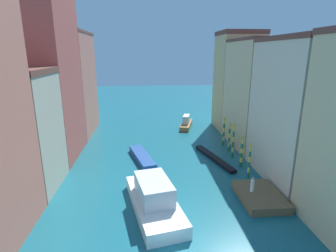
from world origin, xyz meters
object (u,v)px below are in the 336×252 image
at_px(mooring_pole_3, 229,136).
at_px(motorboat_0, 142,157).
at_px(mooring_pole_4, 224,131).
at_px(gondola_black, 214,158).
at_px(mooring_pole_2, 233,141).
at_px(motorboat_1, 186,123).
at_px(vaporetto_white, 154,198).
at_px(waterfront_dock, 260,196).
at_px(mooring_pole_0, 249,161).
at_px(mooring_pole_1, 242,151).
at_px(person_on_dock, 252,185).

height_order(mooring_pole_3, motorboat_0, mooring_pole_3).
relative_size(mooring_pole_4, gondola_black, 0.47).
bearing_deg(mooring_pole_2, mooring_pole_4, 87.71).
bearing_deg(mooring_pole_4, mooring_pole_3, -88.03).
distance_m(mooring_pole_3, motorboat_1, 13.90).
distance_m(mooring_pole_4, gondola_black, 6.83).
distance_m(mooring_pole_4, vaporetto_white, 20.64).
bearing_deg(waterfront_dock, mooring_pole_2, 85.95).
xyz_separation_m(mooring_pole_0, mooring_pole_1, (0.21, 3.07, -0.01)).
bearing_deg(motorboat_0, mooring_pole_2, -0.23).
relative_size(mooring_pole_0, mooring_pole_1, 1.01).
xyz_separation_m(person_on_dock, mooring_pole_0, (1.39, 4.51, 0.63)).
bearing_deg(mooring_pole_0, gondola_black, 114.87).
xyz_separation_m(mooring_pole_2, motorboat_1, (-4.12, 15.79, -1.63)).
relative_size(waterfront_dock, mooring_pole_2, 1.18).
xyz_separation_m(mooring_pole_1, gondola_black, (-2.83, 2.57, -1.89)).
height_order(person_on_dock, mooring_pole_2, mooring_pole_2).
relative_size(mooring_pole_3, gondola_black, 0.46).
distance_m(mooring_pole_4, motorboat_0, 13.91).
bearing_deg(mooring_pole_1, mooring_pole_4, 89.27).
bearing_deg(gondola_black, mooring_pole_4, 63.16).
xyz_separation_m(motorboat_0, motorboat_1, (8.44, 15.74, 0.42)).
bearing_deg(vaporetto_white, mooring_pole_0, 26.66).
xyz_separation_m(waterfront_dock, mooring_pole_4, (0.99, 16.28, 1.90)).
height_order(mooring_pole_0, mooring_pole_4, mooring_pole_4).
xyz_separation_m(vaporetto_white, motorboat_1, (7.20, 27.61, -0.32)).
bearing_deg(motorboat_0, mooring_pole_0, -26.65).
bearing_deg(motorboat_0, mooring_pole_1, -14.09).
distance_m(waterfront_dock, mooring_pole_2, 11.25).
distance_m(mooring_pole_0, motorboat_0, 14.03).
height_order(waterfront_dock, vaporetto_white, vaporetto_white).
height_order(mooring_pole_1, vaporetto_white, mooring_pole_1).
bearing_deg(gondola_black, vaporetto_white, -127.33).
relative_size(mooring_pole_0, gondola_black, 0.44).
distance_m(mooring_pole_2, motorboat_1, 16.40).
distance_m(mooring_pole_2, gondola_black, 3.57).
bearing_deg(mooring_pole_0, person_on_dock, -107.17).
bearing_deg(motorboat_1, mooring_pole_4, -67.67).
bearing_deg(motorboat_1, motorboat_0, -118.19).
height_order(waterfront_dock, mooring_pole_0, mooring_pole_0).
bearing_deg(mooring_pole_3, person_on_dock, -97.67).
distance_m(mooring_pole_2, vaporetto_white, 16.42).
bearing_deg(mooring_pole_0, mooring_pole_4, 88.39).
height_order(mooring_pole_0, gondola_black, mooring_pole_0).
height_order(mooring_pole_3, vaporetto_white, mooring_pole_3).
bearing_deg(gondola_black, mooring_pole_2, 11.47).
relative_size(mooring_pole_1, mooring_pole_2, 0.85).
height_order(person_on_dock, vaporetto_white, vaporetto_white).
distance_m(mooring_pole_2, motorboat_0, 12.72).
relative_size(mooring_pole_3, vaporetto_white, 0.41).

